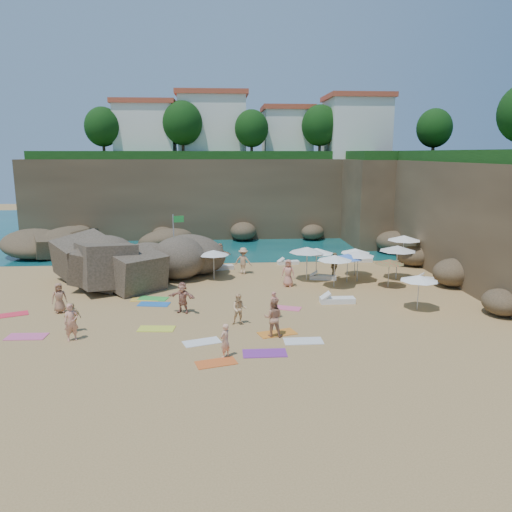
{
  "coord_description": "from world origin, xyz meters",
  "views": [
    {
      "loc": [
        -0.3,
        -28.82,
        8.6
      ],
      "look_at": [
        2.0,
        3.0,
        2.0
      ],
      "focal_mm": 35.0,
      "sensor_mm": 36.0,
      "label": 1
    }
  ],
  "objects": [
    {
      "name": "towel_13",
      "position": [
        3.48,
        -7.11,
        0.02
      ],
      "size": [
        1.81,
        0.91,
        0.03
      ],
      "primitive_type": "cube",
      "rotation": [
        0.0,
        0.0,
        0.0
      ],
      "color": "silver",
      "rests_on": "ground"
    },
    {
      "name": "towel_6",
      "position": [
        1.55,
        -8.42,
        0.02
      ],
      "size": [
        1.92,
        0.96,
        0.03
      ],
      "primitive_type": "cube",
      "rotation": [
        0.0,
        0.0,
        -0.0
      ],
      "color": "#7E2D94",
      "rests_on": "ground"
    },
    {
      "name": "towel_2",
      "position": [
        -0.56,
        -9.28,
        0.01
      ],
      "size": [
        1.85,
        1.26,
        0.03
      ],
      "primitive_type": "cube",
      "rotation": [
        0.0,
        0.0,
        0.27
      ],
      "color": "orange",
      "rests_on": "ground"
    },
    {
      "name": "flag_pole",
      "position": [
        -3.61,
        7.77,
        2.68
      ],
      "size": [
        0.81,
        0.23,
        4.2
      ],
      "color": "silver",
      "rests_on": "ground"
    },
    {
      "name": "parasol_2",
      "position": [
        5.57,
        4.13,
        2.15
      ],
      "size": [
        2.48,
        2.48,
        2.34
      ],
      "color": "silver",
      "rests_on": "ground"
    },
    {
      "name": "cliff_right",
      "position": [
        19.0,
        8.0,
        4.0
      ],
      "size": [
        8.0,
        30.0,
        8.0
      ],
      "primitive_type": "cube",
      "color": "brown",
      "rests_on": "ground"
    },
    {
      "name": "parasol_8",
      "position": [
        11.85,
        4.05,
        2.18
      ],
      "size": [
        2.51,
        2.51,
        2.37
      ],
      "color": "silver",
      "rests_on": "ground"
    },
    {
      "name": "lounger_3",
      "position": [
        6.75,
        4.29,
        0.14
      ],
      "size": [
        1.92,
        0.94,
        0.29
      ],
      "primitive_type": "cube",
      "rotation": [
        0.0,
        0.0,
        -0.19
      ],
      "color": "silver",
      "rests_on": "ground"
    },
    {
      "name": "parasol_0",
      "position": [
        -0.79,
        4.91,
        1.89
      ],
      "size": [
        2.18,
        2.18,
        2.06
      ],
      "color": "silver",
      "rests_on": "ground"
    },
    {
      "name": "towel_3",
      "position": [
        -4.4,
        0.39,
        0.02
      ],
      "size": [
        1.89,
        1.25,
        0.03
      ],
      "primitive_type": "cube",
      "rotation": [
        0.0,
        0.0,
        -0.23
      ],
      "color": "green",
      "rests_on": "ground"
    },
    {
      "name": "cliff_corner",
      "position": [
        17.0,
        20.0,
        4.0
      ],
      "size": [
        10.0,
        12.0,
        8.0
      ],
      "primitive_type": "cube",
      "color": "brown",
      "rests_on": "ground"
    },
    {
      "name": "seawater",
      "position": [
        0.0,
        30.0,
        0.0
      ],
      "size": [
        120.0,
        120.0,
        0.0
      ],
      "primitive_type": "plane",
      "color": "#0C4751",
      "rests_on": "ground"
    },
    {
      "name": "person_stand_2",
      "position": [
        1.32,
        6.35,
        0.97
      ],
      "size": [
        1.35,
        0.95,
        1.93
      ],
      "primitive_type": "imported",
      "rotation": [
        0.0,
        0.0,
        2.75
      ],
      "color": "tan",
      "rests_on": "ground"
    },
    {
      "name": "parasol_7",
      "position": [
        13.78,
        8.04,
        2.21
      ],
      "size": [
        2.54,
        2.54,
        2.4
      ],
      "color": "silver",
      "rests_on": "ground"
    },
    {
      "name": "towel_9",
      "position": [
        3.37,
        -2.04,
        0.01
      ],
      "size": [
        1.78,
        1.31,
        0.03
      ],
      "primitive_type": "cube",
      "rotation": [
        0.0,
        0.0,
        -0.36
      ],
      "color": "#F15D88",
      "rests_on": "ground"
    },
    {
      "name": "ground",
      "position": [
        0.0,
        0.0,
        0.0
      ],
      "size": [
        120.0,
        120.0,
        0.0
      ],
      "primitive_type": "plane",
      "color": "tan",
      "rests_on": "ground"
    },
    {
      "name": "parasol_6",
      "position": [
        10.61,
        2.04,
        1.7
      ],
      "size": [
        1.96,
        1.96,
        1.85
      ],
      "color": "silver",
      "rests_on": "ground"
    },
    {
      "name": "person_stand_1",
      "position": [
        2.15,
        -6.34,
        0.94
      ],
      "size": [
        1.01,
        0.85,
        1.87
      ],
      "primitive_type": "imported",
      "rotation": [
        0.0,
        0.0,
        2.98
      ],
      "color": "tan",
      "rests_on": "ground"
    },
    {
      "name": "parasol_5",
      "position": [
        7.05,
        2.23,
        1.97
      ],
      "size": [
        2.27,
        2.27,
        2.14
      ],
      "color": "silver",
      "rests_on": "ground"
    },
    {
      "name": "person_stand_6",
      "position": [
        -0.17,
        -8.68,
        0.75
      ],
      "size": [
        0.62,
        0.65,
        1.5
      ],
      "primitive_type": "imported",
      "rotation": [
        0.0,
        0.0,
        4.03
      ],
      "color": "#ECA986",
      "rests_on": "ground"
    },
    {
      "name": "person_stand_0",
      "position": [
        -7.28,
        -6.21,
        0.89
      ],
      "size": [
        0.77,
        0.67,
        1.78
      ],
      "primitive_type": "imported",
      "rotation": [
        0.0,
        0.0,
        0.46
      ],
      "color": "tan",
      "rests_on": "ground"
    },
    {
      "name": "rock_promontory",
      "position": [
        -11.0,
        16.0,
        0.0
      ],
      "size": [
        12.0,
        7.0,
        2.0
      ],
      "primitive_type": null,
      "color": "brown",
      "rests_on": "ground"
    },
    {
      "name": "towel_10",
      "position": [
        2.38,
        -6.01,
        0.02
      ],
      "size": [
        2.0,
        1.39,
        0.03
      ],
      "primitive_type": "cube",
      "rotation": [
        0.0,
        0.0,
        0.29
      ],
      "color": "orange",
      "rests_on": "ground"
    },
    {
      "name": "towel_8",
      "position": [
        -4.21,
        -0.76,
        0.02
      ],
      "size": [
        1.9,
        1.16,
        0.03
      ],
      "primitive_type": "cube",
      "rotation": [
        0.0,
        0.0,
        -0.16
      ],
      "color": "blue",
      "rests_on": "ground"
    },
    {
      "name": "marina_masts",
      "position": [
        -16.5,
        30.0,
        3.0
      ],
      "size": [
        3.1,
        0.1,
        6.0
      ],
      "color": "white",
      "rests_on": "ground"
    },
    {
      "name": "person_stand_4",
      "position": [
        4.09,
        2.66,
        0.9
      ],
      "size": [
        0.98,
        0.72,
        1.8
      ],
      "primitive_type": "imported",
      "rotation": [
        0.0,
        0.0,
        -0.3
      ],
      "color": "tan",
      "rests_on": "ground"
    },
    {
      "name": "clifftop_buildings",
      "position": [
        2.96,
        25.79,
        11.24
      ],
      "size": [
        28.48,
        9.48,
        7.0
      ],
      "color": "white",
      "rests_on": "cliff_back"
    },
    {
      "name": "towel_4",
      "position": [
        -3.55,
        -4.95,
        0.02
      ],
      "size": [
        1.86,
        1.06,
        0.03
      ],
      "primitive_type": "cube",
      "rotation": [
        0.0,
        0.0,
        -0.09
      ],
      "color": "#D5DE3A",
      "rests_on": "ground"
    },
    {
      "name": "cliff_back",
      "position": [
        2.0,
        25.0,
        4.0
      ],
      "size": [
        44.0,
        8.0,
        8.0
      ],
      "primitive_type": "cube",
      "color": "brown",
      "rests_on": "ground"
    },
    {
      "name": "lounger_2",
      "position": [
        5.0,
        9.27,
        0.13
      ],
      "size": [
        1.76,
        0.8,
        0.26
      ],
      "primitive_type": "cube",
      "rotation": [
        0.0,
        0.0,
        0.14
      ],
      "color": "white",
      "rests_on": "ground"
    },
    {
      "name": "lounger_1",
      "position": [
        10.86,
        9.78,
        0.16
      ],
      "size": [
        2.09,
        0.85,
        0.32
      ],
      "primitive_type": "cube",
      "rotation": [
        0.0,
        0.0,
        -0.09
      ],
      "color": "silver",
      "rests_on": "ground"
    },
    {
      "name": "parasol_3",
      "position": [
        6.27,
        4.35,
        2.03
      ],
      "size": [
        2.34,
        2.34,
        2.21
      ],
      "color": "silver",
      "rests_on": "ground"
    },
    {
      "name": "clifftop_trees",
      "position": [
        4.78,
        19.52,
        11.26
      ],
      "size": [
        35.6,
        23.82,
        4.4
      ],
      "color": "#11380F",
      "rests_on": "ground"
    },
    {
      "name": "towel_11",
      "position": [
        -8.31,
        3.4,
        0.01
      ],
      "size": [
        1.66,
        0.87,
        0.03
      ],
      "primitive_type": "cube",
      "rotation": [
        0.0,
        0.0,
        0.03
      ],
      "color": "green",
      "rests_on": "ground"
    },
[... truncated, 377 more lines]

